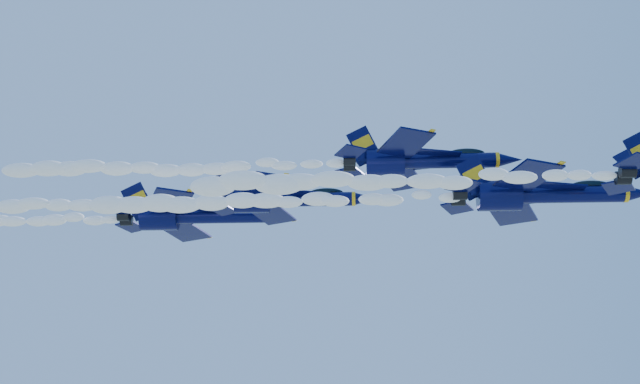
{
  "coord_description": "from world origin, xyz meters",
  "views": [
    {
      "loc": [
        -5.36,
        -71.17,
        121.03
      ],
      "look_at": [
        -7.75,
        3.8,
        154.02
      ],
      "focal_mm": 50.0,
      "sensor_mm": 36.0,
      "label": 1
    }
  ],
  "objects_px": {
    "jet_second": "(539,194)",
    "jet_fifth": "(194,216)",
    "jet_third": "(421,160)",
    "jet_fourth": "(284,199)"
  },
  "relations": [
    {
      "from": "jet_third",
      "to": "jet_fourth",
      "type": "height_order",
      "value": "jet_fourth"
    },
    {
      "from": "jet_fourth",
      "to": "jet_fifth",
      "type": "distance_m",
      "value": 14.2
    },
    {
      "from": "jet_second",
      "to": "jet_fifth",
      "type": "xyz_separation_m",
      "value": [
        -33.34,
        22.11,
        7.49
      ]
    },
    {
      "from": "jet_third",
      "to": "jet_fifth",
      "type": "relative_size",
      "value": 0.83
    },
    {
      "from": "jet_fifth",
      "to": "jet_second",
      "type": "bearing_deg",
      "value": -33.55
    },
    {
      "from": "jet_second",
      "to": "jet_fifth",
      "type": "height_order",
      "value": "jet_fifth"
    },
    {
      "from": "jet_third",
      "to": "jet_fourth",
      "type": "xyz_separation_m",
      "value": [
        -12.99,
        10.3,
        0.83
      ]
    },
    {
      "from": "jet_fourth",
      "to": "jet_fifth",
      "type": "relative_size",
      "value": 0.85
    },
    {
      "from": "jet_third",
      "to": "jet_fifth",
      "type": "height_order",
      "value": "jet_fifth"
    },
    {
      "from": "jet_second",
      "to": "jet_fourth",
      "type": "distance_m",
      "value": 26.65
    }
  ]
}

